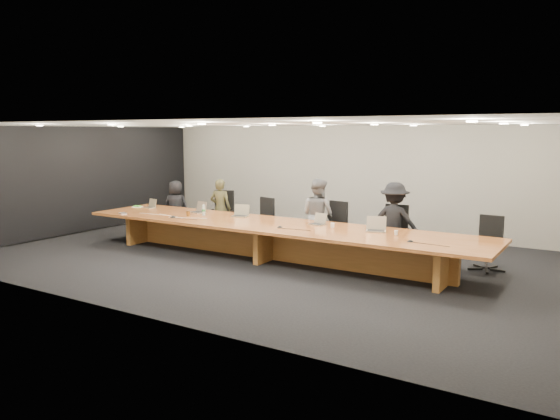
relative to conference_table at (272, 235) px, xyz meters
The scene contains 29 objects.
ground 0.52m from the conference_table, ahead, with size 12.00×12.00×0.00m, color black.
back_wall 4.10m from the conference_table, 90.00° to the left, with size 12.00×0.02×2.80m, color #B9B2A8.
left_wall_panel 6.00m from the conference_table, behind, with size 0.08×7.84×2.74m, color black.
conference_table is the anchor object (origin of this frame).
chair_far_left 4.27m from the conference_table, 162.00° to the left, with size 0.52×0.52×1.03m, color black, non-canonical shape.
chair_left 2.66m from the conference_table, 151.41° to the left, with size 0.61×0.61×1.20m, color black, non-canonical shape.
chair_mid_left 1.64m from the conference_table, 132.74° to the left, with size 0.57×0.57×1.11m, color black, non-canonical shape.
chair_mid_right 1.46m from the conference_table, 58.62° to the left, with size 0.58×0.58×1.14m, color black, non-canonical shape.
chair_right 2.48m from the conference_table, 29.07° to the left, with size 0.60×0.60×1.17m, color black, non-canonical shape.
chair_far_right 4.22m from the conference_table, 18.43° to the left, with size 0.55×0.55×1.08m, color black, non-canonical shape.
person_a 3.92m from the conference_table, 162.75° to the left, with size 0.68×0.44×1.38m, color black.
person_b 2.65m from the conference_table, 151.96° to the left, with size 0.54×0.36×1.49m, color #3A3820.
person_c 1.27m from the conference_table, 68.52° to the left, with size 0.79×0.62×1.62m, color #5F5F62.
person_d 2.52m from the conference_table, 29.47° to the left, with size 1.05×0.60×1.62m, color black.
laptop_a 3.94m from the conference_table, behind, with size 0.29×0.21×0.23m, color beige, non-canonical shape.
laptop_b 2.39m from the conference_table, behind, with size 0.35×0.25×0.28m, color #C3AE95, non-canonical shape.
laptop_c 1.26m from the conference_table, 159.69° to the left, with size 0.35×0.25×0.28m, color tan, non-canonical shape.
laptop_d 0.99m from the conference_table, 23.76° to the left, with size 0.31×0.22×0.24m, color tan, non-canonical shape.
laptop_e 2.22m from the conference_table, ahead, with size 0.37×0.27×0.29m, color tan, non-canonical shape.
water_bottle 1.98m from the conference_table, behind, with size 0.07×0.07×0.23m, color #B4C5BE.
amber_mug 2.20m from the conference_table, behind, with size 0.09×0.09×0.11m, color brown.
paper_cup_near 1.33m from the conference_table, ahead, with size 0.08×0.08×0.10m, color silver.
paper_cup_far 2.63m from the conference_table, ahead, with size 0.07×0.07×0.08m, color silver.
notepad 4.28m from the conference_table, behind, with size 0.23×0.19×0.01m, color white.
lime_gadget 4.27m from the conference_table, behind, with size 0.18×0.10×0.03m, color green.
av_box 3.75m from the conference_table, 169.42° to the right, with size 0.18×0.14×0.03m, color #B1B1B6.
mic_left 2.39m from the conference_table, 168.95° to the right, with size 0.14×0.14×0.03m, color black.
mic_center 0.53m from the conference_table, 38.76° to the right, with size 0.11×0.11×0.03m, color black.
mic_right 3.07m from the conference_table, ahead, with size 0.12×0.12×0.03m, color black.
Camera 1 is at (6.01, -9.38, 2.64)m, focal length 35.00 mm.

